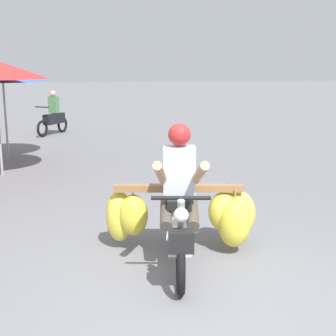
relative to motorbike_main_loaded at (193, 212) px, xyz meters
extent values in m
plane|color=slate|center=(-0.12, -1.21, -0.53)|extent=(120.00, 120.00, 0.00)
torus|color=black|center=(-0.28, -0.92, -0.25)|extent=(0.15, 0.57, 0.56)
torus|color=black|center=(-0.14, 0.27, -0.25)|extent=(0.15, 0.57, 0.56)
cube|color=silver|center=(-0.22, -0.43, -0.21)|extent=(0.31, 0.58, 0.08)
cube|color=silver|center=(-0.17, -0.03, -0.03)|extent=(0.35, 0.67, 0.36)
cube|color=black|center=(-0.18, -0.11, 0.19)|extent=(0.33, 0.63, 0.10)
cylinder|color=gray|center=(-0.27, -0.86, 0.09)|extent=(0.10, 0.29, 0.69)
cylinder|color=black|center=(-0.28, -0.90, 0.43)|extent=(0.56, 0.11, 0.04)
sphere|color=silver|center=(-0.29, -0.98, 0.29)|extent=(0.14, 0.14, 0.14)
cube|color=black|center=(-0.29, -1.02, 0.05)|extent=(0.26, 0.19, 0.20)
cube|color=silver|center=(-0.28, -0.92, 0.05)|extent=(0.13, 0.29, 0.04)
cube|color=olive|center=(-0.16, 0.12, 0.25)|extent=(1.50, 0.28, 0.08)
cube|color=olive|center=(-0.13, 0.30, 0.22)|extent=(1.35, 0.24, 0.06)
ellipsoid|color=yellow|center=(0.55, 0.13, -0.08)|extent=(0.46, 0.42, 0.57)
cylinder|color=#998459|center=(0.55, 0.13, 0.22)|extent=(0.02, 0.02, 0.09)
ellipsoid|color=gold|center=(0.50, 0.32, -0.08)|extent=(0.41, 0.39, 0.51)
cylinder|color=#998459|center=(0.50, 0.32, 0.21)|extent=(0.02, 0.02, 0.12)
ellipsoid|color=yellow|center=(0.37, 0.08, -0.03)|extent=(0.41, 0.38, 0.46)
cylinder|color=#998459|center=(0.37, 0.08, 0.22)|extent=(0.02, 0.02, 0.10)
ellipsoid|color=gold|center=(-0.68, 0.20, -0.08)|extent=(0.40, 0.37, 0.49)
cylinder|color=#998459|center=(-0.68, 0.20, 0.20)|extent=(0.02, 0.02, 0.13)
ellipsoid|color=yellow|center=(0.48, -0.04, -0.15)|extent=(0.39, 0.36, 0.57)
cylinder|color=#998459|center=(0.48, -0.04, 0.19)|extent=(0.02, 0.02, 0.16)
ellipsoid|color=yellow|center=(-0.84, 0.30, -0.12)|extent=(0.41, 0.39, 0.62)
cylinder|color=#998459|center=(-0.84, 0.30, 0.21)|extent=(0.02, 0.02, 0.10)
cube|color=#B2B7C6|center=(-0.20, -0.23, 0.52)|extent=(0.36, 0.26, 0.56)
sphere|color=#B22626|center=(-0.20, -0.25, 0.93)|extent=(0.24, 0.24, 0.24)
cylinder|color=tan|center=(-0.04, -0.59, 0.59)|extent=(0.12, 0.72, 0.39)
cylinder|color=tan|center=(-0.43, -0.54, 0.59)|extent=(0.23, 0.72, 0.39)
cylinder|color=#4C4238|center=(-0.07, -0.36, 0.09)|extent=(0.18, 0.45, 0.27)
cylinder|color=#4C4238|center=(-0.35, -0.33, 0.09)|extent=(0.18, 0.45, 0.27)
torus|color=black|center=(-3.04, 9.65, -0.27)|extent=(0.31, 0.50, 0.52)
torus|color=black|center=(-2.53, 10.62, -0.27)|extent=(0.31, 0.50, 0.52)
cube|color=black|center=(-2.74, 10.22, -0.03)|extent=(0.63, 0.91, 0.32)
cylinder|color=black|center=(-3.02, 9.69, 0.39)|extent=(0.46, 0.27, 0.04)
cube|color=#4C7F51|center=(-2.73, 10.24, 0.42)|extent=(0.36, 0.32, 0.52)
sphere|color=tan|center=(-2.74, 10.22, 0.77)|extent=(0.20, 0.20, 0.20)
cylinder|color=#99999E|center=(-3.36, 6.17, 0.43)|extent=(0.05, 0.05, 1.91)
cone|color=#3860B2|center=(-3.36, 6.17, 1.49)|extent=(1.96, 1.96, 0.42)
camera|label=1|loc=(-0.90, -5.04, 1.64)|focal=49.80mm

